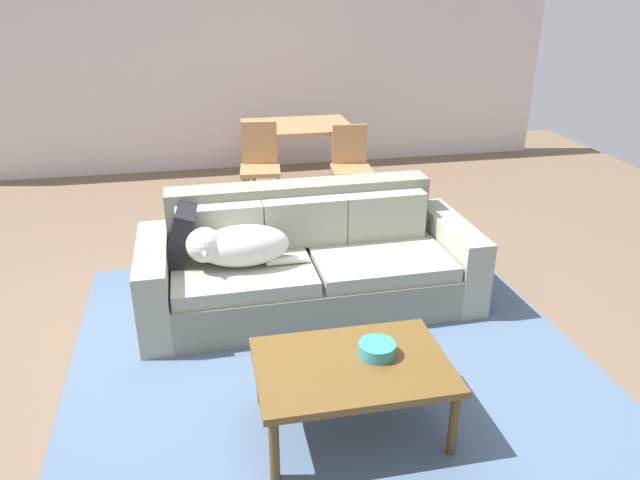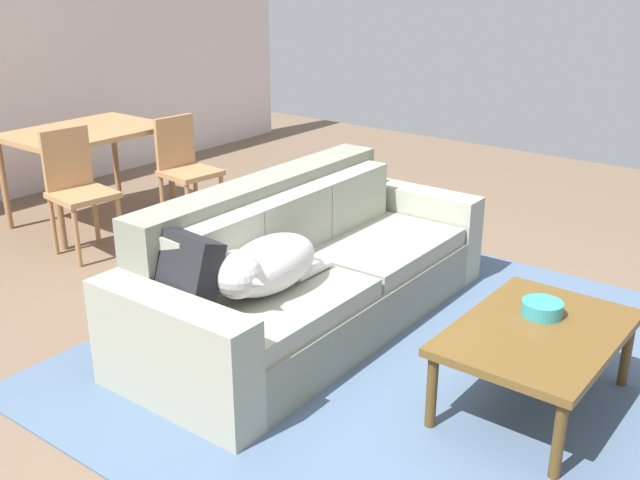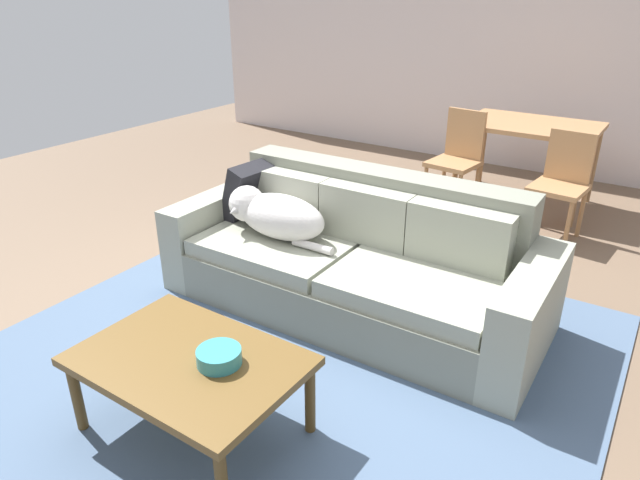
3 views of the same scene
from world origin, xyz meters
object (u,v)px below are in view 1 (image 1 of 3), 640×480
dining_chair_near_right (351,163)px  bowl_on_coffee_table (377,349)px  dining_chair_near_left (260,163)px  couch (308,263)px  dining_table (297,132)px  throw_pillow_by_left_arm (181,235)px  dog_on_left_cushion (236,246)px  coffee_table (352,370)px

dining_chair_near_right → bowl_on_coffee_table: bearing=-96.8°
dining_chair_near_left → bowl_on_coffee_table: bearing=-79.4°
couch → dining_table: 2.58m
throw_pillow_by_left_arm → bowl_on_coffee_table: (1.01, -1.41, -0.15)m
dog_on_left_cushion → throw_pillow_by_left_arm: 0.42m
throw_pillow_by_left_arm → dining_chair_near_right: 2.51m
couch → dining_chair_near_left: dining_chair_near_left is taller
couch → dining_chair_near_right: (0.80, 1.89, 0.17)m
bowl_on_coffee_table → throw_pillow_by_left_arm: bearing=125.5°
coffee_table → dining_table: dining_table is taller
coffee_table → dining_chair_near_right: dining_chair_near_right is taller
throw_pillow_by_left_arm → dining_table: size_ratio=0.34×
throw_pillow_by_left_arm → dining_chair_near_right: dining_chair_near_right is taller
couch → dining_table: couch is taller
throw_pillow_by_left_arm → dining_table: throw_pillow_by_left_arm is taller
bowl_on_coffee_table → dining_chair_near_left: (-0.24, 3.37, 0.06)m
coffee_table → bowl_on_coffee_table: (0.14, 0.05, 0.08)m
coffee_table → dining_table: size_ratio=0.86×
bowl_on_coffee_table → dining_chair_near_right: bearing=78.1°
coffee_table → dog_on_left_cushion: bearing=111.6°
coffee_table → dining_table: (0.38, 3.94, 0.31)m
bowl_on_coffee_table → dining_chair_near_right: 3.33m
couch → dining_chair_near_left: (-0.13, 2.00, 0.19)m
throw_pillow_by_left_arm → dining_table: (1.24, 2.49, 0.08)m
dog_on_left_cushion → dining_table: (0.87, 2.69, 0.11)m
dog_on_left_cushion → bowl_on_coffee_table: 1.37m
dog_on_left_cushion → dining_chair_near_right: bearing=56.1°
dog_on_left_cushion → throw_pillow_by_left_arm: size_ratio=2.03×
couch → dog_on_left_cushion: couch is taller
throw_pillow_by_left_arm → dining_chair_near_left: 2.10m
coffee_table → dining_chair_near_right: size_ratio=1.17×
dining_table → dining_chair_near_left: 0.73m
throw_pillow_by_left_arm → coffee_table: throw_pillow_by_left_arm is taller
bowl_on_coffee_table → dining_chair_near_left: bearing=94.1°
couch → bowl_on_coffee_table: (0.12, -1.37, 0.14)m
couch → coffee_table: 1.42m
dining_table → coffee_table: bearing=-95.4°
couch → dining_chair_near_left: bearing=92.6°
bowl_on_coffee_table → dining_table: dining_table is taller
dog_on_left_cushion → coffee_table: bearing=-69.4°
dog_on_left_cushion → bowl_on_coffee_table: (0.64, -1.21, -0.12)m
dining_chair_near_left → throw_pillow_by_left_arm: bearing=-104.9°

